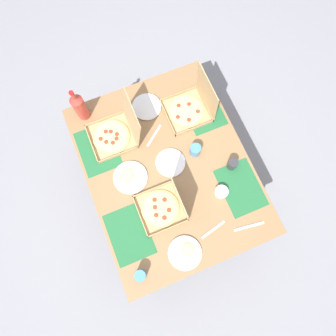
{
  "coord_description": "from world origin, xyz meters",
  "views": [
    {
      "loc": [
        0.5,
        -0.21,
        2.73
      ],
      "look_at": [
        0.0,
        0.0,
        0.75
      ],
      "focal_mm": 31.33,
      "sensor_mm": 36.0,
      "label": 1
    }
  ],
  "objects_px": {
    "cup_red": "(195,150)",
    "cup_clear_right": "(141,275)",
    "pizza_box_edge_far": "(191,107)",
    "pizza_box_corner_right": "(164,206)",
    "plate_far_left": "(130,177)",
    "cup_dark": "(232,164)",
    "plate_middle": "(185,253)",
    "soda_bottle": "(80,106)",
    "pizza_box_center": "(116,133)",
    "plate_near_left": "(147,107)",
    "condiment_bowl": "(221,192)",
    "plate_far_right": "(170,163)"
  },
  "relations": [
    {
      "from": "cup_clear_right",
      "to": "pizza_box_corner_right",
      "type": "bearing_deg",
      "value": 138.75
    },
    {
      "from": "plate_near_left",
      "to": "cup_red",
      "type": "bearing_deg",
      "value": 22.46
    },
    {
      "from": "plate_middle",
      "to": "cup_red",
      "type": "relative_size",
      "value": 2.43
    },
    {
      "from": "soda_bottle",
      "to": "cup_red",
      "type": "bearing_deg",
      "value": 47.64
    },
    {
      "from": "pizza_box_center",
      "to": "plate_far_right",
      "type": "relative_size",
      "value": 1.68
    },
    {
      "from": "soda_bottle",
      "to": "pizza_box_corner_right",
      "type": "bearing_deg",
      "value": 18.31
    },
    {
      "from": "pizza_box_center",
      "to": "cup_red",
      "type": "distance_m",
      "value": 0.57
    },
    {
      "from": "cup_dark",
      "to": "condiment_bowl",
      "type": "height_order",
      "value": "cup_dark"
    },
    {
      "from": "plate_far_left",
      "to": "soda_bottle",
      "type": "bearing_deg",
      "value": -166.15
    },
    {
      "from": "plate_far_right",
      "to": "soda_bottle",
      "type": "height_order",
      "value": "soda_bottle"
    },
    {
      "from": "pizza_box_center",
      "to": "plate_far_right",
      "type": "bearing_deg",
      "value": 39.41
    },
    {
      "from": "plate_middle",
      "to": "condiment_bowl",
      "type": "bearing_deg",
      "value": 125.11
    },
    {
      "from": "pizza_box_edge_far",
      "to": "plate_middle",
      "type": "relative_size",
      "value": 1.54
    },
    {
      "from": "soda_bottle",
      "to": "cup_clear_right",
      "type": "relative_size",
      "value": 3.54
    },
    {
      "from": "condiment_bowl",
      "to": "plate_middle",
      "type": "bearing_deg",
      "value": -54.89
    },
    {
      "from": "pizza_box_corner_right",
      "to": "pizza_box_center",
      "type": "bearing_deg",
      "value": -168.76
    },
    {
      "from": "plate_near_left",
      "to": "plate_middle",
      "type": "bearing_deg",
      "value": -7.94
    },
    {
      "from": "soda_bottle",
      "to": "cup_dark",
      "type": "height_order",
      "value": "soda_bottle"
    },
    {
      "from": "condiment_bowl",
      "to": "cup_clear_right",
      "type": "bearing_deg",
      "value": -67.61
    },
    {
      "from": "pizza_box_center",
      "to": "plate_far_left",
      "type": "bearing_deg",
      "value": -3.52
    },
    {
      "from": "cup_clear_right",
      "to": "plate_far_right",
      "type": "bearing_deg",
      "value": 143.27
    },
    {
      "from": "plate_near_left",
      "to": "plate_middle",
      "type": "xyz_separation_m",
      "value": [
        1.06,
        -0.15,
        0.0
      ]
    },
    {
      "from": "soda_bottle",
      "to": "cup_dark",
      "type": "xyz_separation_m",
      "value": [
        0.77,
        0.83,
        -0.09
      ]
    },
    {
      "from": "plate_middle",
      "to": "cup_clear_right",
      "type": "xyz_separation_m",
      "value": [
        0.02,
        -0.31,
        0.04
      ]
    },
    {
      "from": "condiment_bowl",
      "to": "soda_bottle",
      "type": "bearing_deg",
      "value": -143.3
    },
    {
      "from": "pizza_box_corner_right",
      "to": "condiment_bowl",
      "type": "relative_size",
      "value": 3.57
    },
    {
      "from": "plate_far_right",
      "to": "cup_dark",
      "type": "distance_m",
      "value": 0.43
    },
    {
      "from": "cup_clear_right",
      "to": "pizza_box_edge_far",
      "type": "bearing_deg",
      "value": 141.24
    },
    {
      "from": "pizza_box_corner_right",
      "to": "pizza_box_center",
      "type": "relative_size",
      "value": 0.93
    },
    {
      "from": "cup_red",
      "to": "cup_clear_right",
      "type": "distance_m",
      "value": 0.9
    },
    {
      "from": "cup_dark",
      "to": "condiment_bowl",
      "type": "distance_m",
      "value": 0.21
    },
    {
      "from": "cup_dark",
      "to": "pizza_box_corner_right",
      "type": "bearing_deg",
      "value": -80.81
    },
    {
      "from": "pizza_box_center",
      "to": "plate_far_left",
      "type": "height_order",
      "value": "pizza_box_center"
    },
    {
      "from": "plate_far_left",
      "to": "plate_near_left",
      "type": "bearing_deg",
      "value": 146.49
    },
    {
      "from": "plate_near_left",
      "to": "cup_red",
      "type": "xyz_separation_m",
      "value": [
        0.46,
        0.19,
        0.04
      ]
    },
    {
      "from": "pizza_box_edge_far",
      "to": "pizza_box_corner_right",
      "type": "distance_m",
      "value": 0.74
    },
    {
      "from": "plate_middle",
      "to": "cup_dark",
      "type": "bearing_deg",
      "value": 127.87
    },
    {
      "from": "pizza_box_corner_right",
      "to": "cup_dark",
      "type": "bearing_deg",
      "value": 99.19
    },
    {
      "from": "plate_near_left",
      "to": "cup_clear_right",
      "type": "distance_m",
      "value": 1.17
    },
    {
      "from": "condiment_bowl",
      "to": "plate_far_right",
      "type": "bearing_deg",
      "value": -143.77
    },
    {
      "from": "pizza_box_edge_far",
      "to": "soda_bottle",
      "type": "bearing_deg",
      "value": -109.94
    },
    {
      "from": "plate_far_left",
      "to": "pizza_box_center",
      "type": "bearing_deg",
      "value": 176.48
    },
    {
      "from": "plate_far_left",
      "to": "plate_near_left",
      "type": "relative_size",
      "value": 1.09
    },
    {
      "from": "plate_far_right",
      "to": "cup_clear_right",
      "type": "height_order",
      "value": "cup_clear_right"
    },
    {
      "from": "cup_dark",
      "to": "plate_far_left",
      "type": "bearing_deg",
      "value": -105.73
    },
    {
      "from": "pizza_box_edge_far",
      "to": "soda_bottle",
      "type": "distance_m",
      "value": 0.78
    },
    {
      "from": "plate_far_left",
      "to": "cup_dark",
      "type": "relative_size",
      "value": 2.55
    },
    {
      "from": "plate_far_right",
      "to": "plate_middle",
      "type": "xyz_separation_m",
      "value": [
        0.6,
        -0.15,
        0.0
      ]
    },
    {
      "from": "plate_near_left",
      "to": "plate_middle",
      "type": "distance_m",
      "value": 1.07
    },
    {
      "from": "pizza_box_center",
      "to": "plate_near_left",
      "type": "height_order",
      "value": "pizza_box_center"
    }
  ]
}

